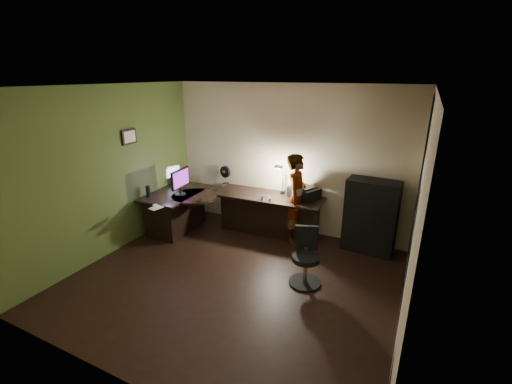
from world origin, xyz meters
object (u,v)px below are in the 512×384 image
at_px(monitor, 180,185).
at_px(office_chair, 306,258).
at_px(cabinet, 371,216).
at_px(person, 297,199).
at_px(desk_left, 178,211).
at_px(desk_right, 268,214).

bearing_deg(monitor, office_chair, -16.46).
distance_m(cabinet, office_chair, 1.57).
height_order(office_chair, person, person).
bearing_deg(cabinet, office_chair, -110.24).
height_order(desk_left, person, person).
distance_m(office_chair, person, 1.42).
distance_m(desk_right, cabinet, 1.81).
bearing_deg(desk_left, person, 13.35).
bearing_deg(cabinet, monitor, -161.28).
relative_size(office_chair, person, 0.52).
bearing_deg(cabinet, person, -167.18).
xyz_separation_m(desk_left, person, (2.15, 0.58, 0.41)).
bearing_deg(desk_left, monitor, -27.67).
height_order(desk_right, person, person).
relative_size(desk_left, office_chair, 1.61).
bearing_deg(person, monitor, 103.13).
height_order(monitor, person, person).
bearing_deg(monitor, desk_left, 150.13).
height_order(cabinet, office_chair, cabinet).
bearing_deg(desk_right, monitor, -156.48).
distance_m(desk_right, monitor, 1.70).
xyz_separation_m(desk_right, office_chair, (1.15, -1.27, 0.04)).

